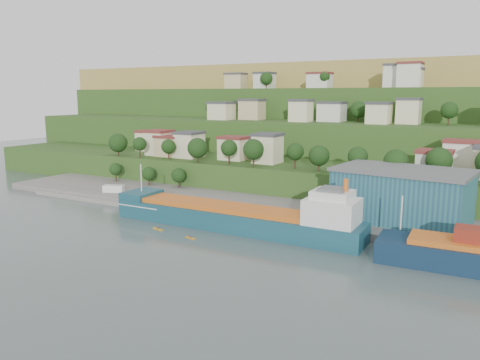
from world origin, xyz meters
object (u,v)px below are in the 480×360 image
Objects in this scene: cargo_ship_near at (240,219)px; caravan at (114,190)px; warehouse at (402,195)px; kayak_orange at (190,237)px.

caravan is (-51.98, 11.14, 0.03)m from cargo_ship_near.
warehouse is 10.88× the size of kayak_orange.
kayak_orange is (-40.18, -31.92, -8.21)m from warehouse.
cargo_ship_near reaches higher than kayak_orange.
warehouse is 86.28m from caravan.
kayak_orange is (45.43, -22.79, -2.46)m from caravan.
cargo_ship_near is 53.16m from caravan.
warehouse reaches higher than kayak_orange.
cargo_ship_near is at bearing 71.59° from kayak_orange.
cargo_ship_near is at bearing -141.95° from warehouse.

